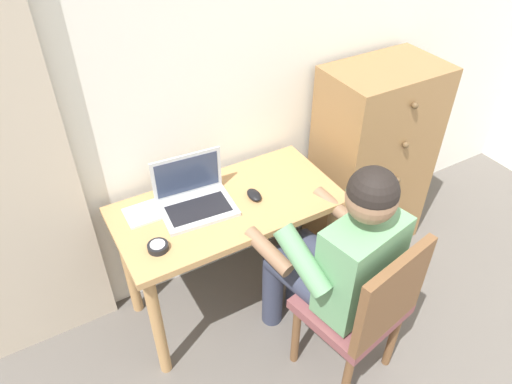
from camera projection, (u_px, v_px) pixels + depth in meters
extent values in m
cube|color=silver|center=(247.00, 61.00, 2.30)|extent=(4.80, 0.05, 2.50)
cube|color=tan|center=(228.00, 206.00, 2.29)|extent=(1.09, 0.55, 0.03)
cylinder|color=tan|center=(158.00, 327.00, 2.18)|extent=(0.06, 0.06, 0.69)
cylinder|color=tan|center=(329.00, 251.00, 2.56)|extent=(0.06, 0.06, 0.69)
cylinder|color=tan|center=(128.00, 266.00, 2.47)|extent=(0.06, 0.06, 0.69)
cylinder|color=tan|center=(286.00, 206.00, 2.85)|extent=(0.06, 0.06, 0.69)
cube|color=olive|center=(372.00, 161.00, 2.80)|extent=(0.64, 0.40, 1.17)
sphere|color=brown|center=(383.00, 240.00, 2.95)|extent=(0.04, 0.04, 0.04)
sphere|color=brown|center=(390.00, 212.00, 2.80)|extent=(0.04, 0.04, 0.04)
sphere|color=brown|center=(397.00, 180.00, 2.65)|extent=(0.04, 0.04, 0.04)
sphere|color=brown|center=(406.00, 145.00, 2.51)|extent=(0.04, 0.04, 0.04)
sphere|color=brown|center=(415.00, 105.00, 2.36)|extent=(0.04, 0.04, 0.04)
cube|color=brown|center=(350.00, 306.00, 2.16)|extent=(0.49, 0.47, 0.05)
cube|color=brown|center=(392.00, 297.00, 1.90)|extent=(0.42, 0.12, 0.42)
cylinder|color=brown|center=(342.00, 298.00, 2.48)|extent=(0.04, 0.04, 0.42)
cylinder|color=brown|center=(296.00, 335.00, 2.31)|extent=(0.04, 0.04, 0.42)
cylinder|color=brown|center=(393.00, 338.00, 2.29)|extent=(0.04, 0.04, 0.42)
cylinder|color=brown|center=(346.00, 381.00, 2.12)|extent=(0.04, 0.04, 0.42)
cylinder|color=#33384C|center=(329.00, 262.00, 2.30)|extent=(0.22, 0.42, 0.14)
cylinder|color=#33384C|center=(303.00, 281.00, 2.21)|extent=(0.22, 0.42, 0.14)
cylinder|color=#33384C|center=(297.00, 272.00, 2.57)|extent=(0.11, 0.11, 0.49)
cylinder|color=#33384C|center=(273.00, 289.00, 2.48)|extent=(0.11, 0.11, 0.49)
cube|color=#609366|center=(361.00, 266.00, 1.98)|extent=(0.39, 0.27, 0.46)
cylinder|color=#609366|center=(372.00, 212.00, 2.12)|extent=(0.15, 0.31, 0.25)
cylinder|color=#609366|center=(303.00, 260.00, 1.89)|extent=(0.15, 0.31, 0.25)
cylinder|color=#846047|center=(336.00, 208.00, 2.30)|extent=(0.12, 0.28, 0.11)
cylinder|color=#846047|center=(268.00, 251.00, 2.07)|extent=(0.12, 0.28, 0.11)
sphere|color=#846047|center=(372.00, 198.00, 1.76)|extent=(0.20, 0.20, 0.20)
sphere|color=black|center=(373.00, 192.00, 1.74)|extent=(0.20, 0.20, 0.20)
cube|color=#B7BABF|center=(198.00, 209.00, 2.23)|extent=(0.36, 0.27, 0.02)
cube|color=black|center=(198.00, 209.00, 2.22)|extent=(0.30, 0.18, 0.00)
cube|color=#B7BABF|center=(187.00, 174.00, 2.24)|extent=(0.34, 0.04, 0.22)
cube|color=#2D3851|center=(187.00, 175.00, 2.24)|extent=(0.31, 0.03, 0.18)
ellipsoid|color=black|center=(254.00, 195.00, 2.30)|extent=(0.06, 0.10, 0.03)
cylinder|color=black|center=(158.00, 247.00, 2.03)|extent=(0.09, 0.09, 0.03)
cylinder|color=silver|center=(158.00, 244.00, 2.02)|extent=(0.06, 0.06, 0.00)
cube|color=silver|center=(148.00, 212.00, 2.22)|extent=(0.21, 0.15, 0.01)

